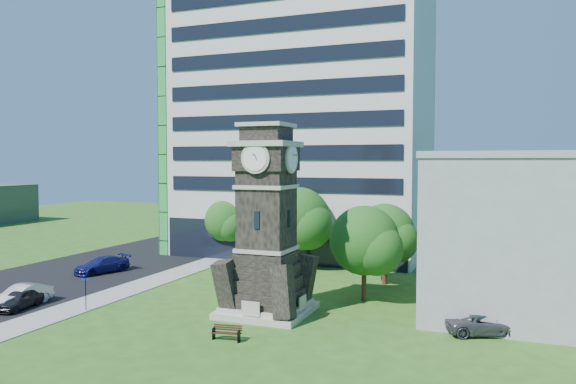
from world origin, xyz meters
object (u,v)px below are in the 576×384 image
at_px(clock_tower, 267,232).
at_px(park_bench, 227,332).
at_px(car_street_north, 102,265).
at_px(street_sign, 86,290).
at_px(car_street_mid, 22,296).
at_px(car_east_lot, 485,323).
at_px(car_street_south, 19,299).

height_order(clock_tower, park_bench, clock_tower).
bearing_deg(car_street_north, street_sign, -35.61).
xyz_separation_m(car_street_mid, street_sign, (4.94, 0.60, 0.69)).
distance_m(car_street_north, car_east_lot, 32.61).
height_order(car_east_lot, park_bench, car_east_lot).
relative_size(clock_tower, car_east_lot, 2.74).
distance_m(car_street_south, street_sign, 4.72).
relative_size(car_street_south, street_sign, 1.68).
relative_size(car_east_lot, street_sign, 2.00).
relative_size(clock_tower, park_bench, 7.46).
height_order(car_street_south, street_sign, street_sign).
height_order(car_street_north, car_east_lot, car_street_north).
height_order(car_street_mid, street_sign, street_sign).
relative_size(car_street_mid, street_sign, 1.93).
relative_size(clock_tower, car_street_mid, 2.84).
xyz_separation_m(clock_tower, car_east_lot, (13.28, 0.55, -4.66)).
bearing_deg(car_street_mid, car_street_north, 104.83).
bearing_deg(car_east_lot, street_sign, 77.80).
relative_size(clock_tower, street_sign, 5.49).
xyz_separation_m(clock_tower, car_street_north, (-18.76, 6.62, -4.57)).
xyz_separation_m(car_street_south, car_street_mid, (-0.44, 0.64, 0.07)).
distance_m(car_street_mid, park_bench, 16.42).
relative_size(car_street_north, park_bench, 3.00).
bearing_deg(park_bench, car_street_mid, 166.41).
distance_m(car_street_north, street_sign, 12.88).
xyz_separation_m(car_street_south, car_east_lot, (29.05, 5.65, -0.02)).
bearing_deg(street_sign, car_east_lot, -14.14).
bearing_deg(street_sign, car_street_north, 101.23).
distance_m(car_street_north, park_bench, 22.62).
relative_size(clock_tower, car_street_north, 2.49).
distance_m(clock_tower, car_street_mid, 17.43).
bearing_deg(car_street_north, car_street_mid, -58.22).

